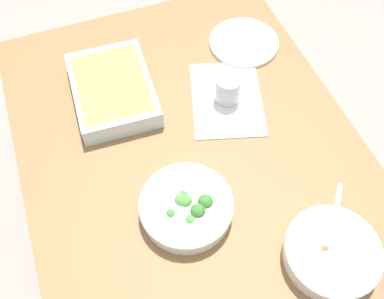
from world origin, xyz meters
name	(u,v)px	position (x,y,z in m)	size (l,w,h in m)	color
ground_plane	(192,247)	(0.00, 0.00, 0.00)	(6.00, 6.00, 0.00)	#9E9389
dining_table	(192,166)	(0.00, 0.00, 0.65)	(1.20, 0.90, 0.74)	olive
placemat	(227,99)	(-0.13, 0.16, 0.74)	(0.28, 0.20, 0.00)	silver
stew_bowl	(332,253)	(0.39, 0.19, 0.77)	(0.22, 0.22, 0.06)	white
broccoli_bowl	(187,207)	(0.17, -0.08, 0.77)	(0.23, 0.23, 0.07)	white
baking_dish	(113,89)	(-0.25, -0.15, 0.77)	(0.31, 0.24, 0.06)	silver
drink_cup	(228,90)	(-0.13, 0.16, 0.78)	(0.07, 0.07, 0.08)	#B2BCC6
side_plate	(244,42)	(-0.32, 0.29, 0.75)	(0.22, 0.22, 0.01)	white
spoon_by_stew	(334,223)	(0.32, 0.25, 0.74)	(0.15, 0.12, 0.01)	silver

